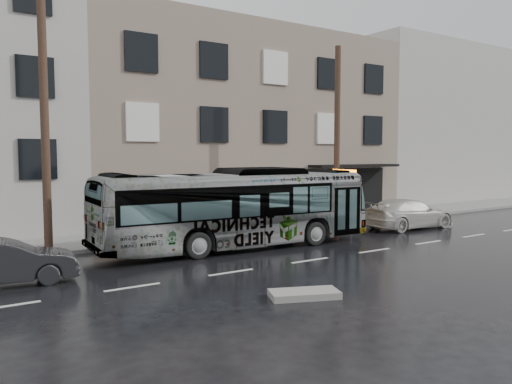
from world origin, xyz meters
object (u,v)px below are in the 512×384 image
sign_post (352,199)px  utility_pole_front (337,136)px  white_sedan (408,214)px  dark_sedan (3,262)px  bus (236,208)px  utility_pole_rear (45,128)px

sign_post → utility_pole_front: bearing=180.0°
white_sedan → dark_sedan: bearing=95.2°
utility_pole_front → dark_sedan: utility_pole_front is taller
sign_post → bus: bus is taller
utility_pole_front → sign_post: utility_pole_front is taller
bus → utility_pole_front: bearing=-69.9°
sign_post → bus: (-8.52, -2.35, 0.23)m
utility_pole_front → dark_sedan: 16.77m
utility_pole_front → utility_pole_rear: 14.00m
dark_sedan → utility_pole_rear: bearing=-21.7°
utility_pole_front → white_sedan: (2.41, -2.64, -3.91)m
sign_post → white_sedan: bearing=-63.7°
utility_pole_rear → utility_pole_front: bearing=0.0°
bus → sign_post: bearing=-72.0°
utility_pole_front → sign_post: size_ratio=3.75×
utility_pole_front → white_sedan: 5.30m
sign_post → white_sedan: sign_post is taller
utility_pole_front → utility_pole_rear: same height
white_sedan → dark_sedan: white_sedan is taller
bus → dark_sedan: bus is taller
bus → white_sedan: size_ratio=2.22×
sign_post → bus: size_ratio=0.21×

